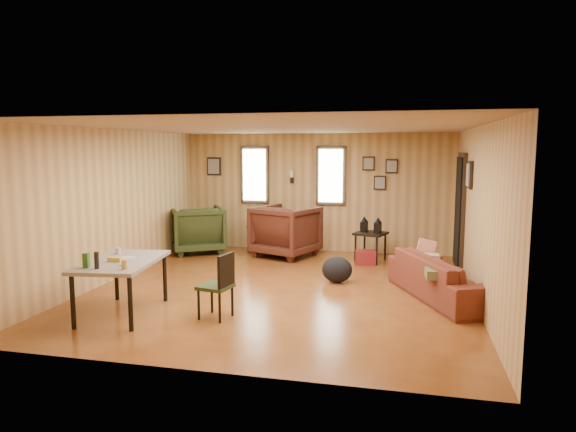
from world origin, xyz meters
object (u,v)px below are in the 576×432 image
object	(u,v)px
recliner_brown	(286,228)
recliner_green	(197,227)
end_table	(261,233)
side_table	(371,231)
dining_table	(121,265)
sofa	(444,270)

from	to	relation	value
recliner_brown	recliner_green	world-z (taller)	recliner_brown
end_table	side_table	size ratio (longest dim) A/B	0.78
recliner_brown	dining_table	distance (m)	4.10
side_table	recliner_green	bearing A→B (deg)	179.51
side_table	dining_table	bearing A→B (deg)	-126.62
recliner_green	recliner_brown	bearing A→B (deg)	150.07
side_table	dining_table	distance (m)	4.79
recliner_brown	dining_table	size ratio (longest dim) A/B	0.75
recliner_green	dining_table	bearing A→B (deg)	67.86
recliner_brown	recliner_green	distance (m)	1.84
sofa	end_table	bearing A→B (deg)	27.01
sofa	side_table	xyz separation A→B (m)	(-1.17, 2.20, 0.17)
recliner_green	sofa	bearing A→B (deg)	123.21
sofa	dining_table	xyz separation A→B (m)	(-4.03, -1.65, 0.23)
sofa	dining_table	world-z (taller)	dining_table
recliner_brown	side_table	bearing A→B (deg)	-160.64
recliner_green	end_table	bearing A→B (deg)	171.56
sofa	side_table	distance (m)	2.50
dining_table	sofa	bearing A→B (deg)	14.86
end_table	dining_table	world-z (taller)	dining_table
recliner_brown	side_table	distance (m)	1.64
end_table	dining_table	distance (m)	4.43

